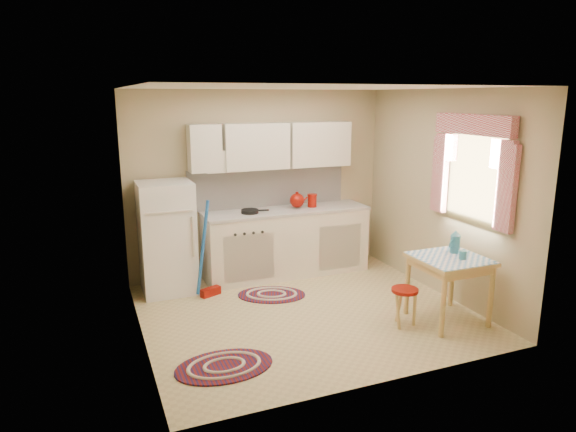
% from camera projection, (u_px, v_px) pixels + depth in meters
% --- Properties ---
extents(room_shell, '(3.64, 3.60, 2.52)m').
position_uv_depth(room_shell, '(311.00, 170.00, 5.78)').
color(room_shell, tan).
rests_on(room_shell, ground).
extents(fridge, '(0.65, 0.60, 1.40)m').
position_uv_depth(fridge, '(167.00, 238.00, 6.36)').
color(fridge, white).
rests_on(fridge, ground).
extents(broom, '(0.30, 0.22, 1.20)m').
position_uv_depth(broom, '(209.00, 249.00, 6.23)').
color(broom, '#1A56A8').
rests_on(broom, ground).
extents(base_cabinets, '(2.25, 0.60, 0.88)m').
position_uv_depth(base_cabinets, '(286.00, 243.00, 7.05)').
color(base_cabinets, silver).
rests_on(base_cabinets, ground).
extents(countertop, '(2.27, 0.62, 0.04)m').
position_uv_depth(countertop, '(286.00, 211.00, 6.94)').
color(countertop, '#B2AFA9').
rests_on(countertop, base_cabinets).
extents(frying_pan, '(0.26, 0.26, 0.05)m').
position_uv_depth(frying_pan, '(250.00, 211.00, 6.70)').
color(frying_pan, black).
rests_on(frying_pan, countertop).
extents(red_kettle, '(0.24, 0.22, 0.22)m').
position_uv_depth(red_kettle, '(297.00, 200.00, 6.97)').
color(red_kettle, maroon).
rests_on(red_kettle, countertop).
extents(red_canister, '(0.15, 0.15, 0.16)m').
position_uv_depth(red_canister, '(312.00, 201.00, 7.06)').
color(red_canister, maroon).
rests_on(red_canister, countertop).
extents(table, '(0.72, 0.72, 0.72)m').
position_uv_depth(table, '(448.00, 289.00, 5.59)').
color(table, '#D8B76C').
rests_on(table, ground).
extents(stool, '(0.32, 0.32, 0.42)m').
position_uv_depth(stool, '(404.00, 307.00, 5.49)').
color(stool, maroon).
rests_on(stool, ground).
extents(coffee_pot, '(0.16, 0.14, 0.27)m').
position_uv_depth(coffee_pot, '(455.00, 242.00, 5.64)').
color(coffee_pot, teal).
rests_on(coffee_pot, table).
extents(mug, '(0.10, 0.10, 0.10)m').
position_uv_depth(mug, '(463.00, 255.00, 5.43)').
color(mug, teal).
rests_on(mug, table).
extents(rug_center, '(0.98, 0.82, 0.02)m').
position_uv_depth(rug_center, '(272.00, 295.00, 6.37)').
color(rug_center, maroon).
rests_on(rug_center, ground).
extents(rug_left, '(0.91, 0.61, 0.02)m').
position_uv_depth(rug_left, '(224.00, 366.00, 4.68)').
color(rug_left, maroon).
rests_on(rug_left, ground).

